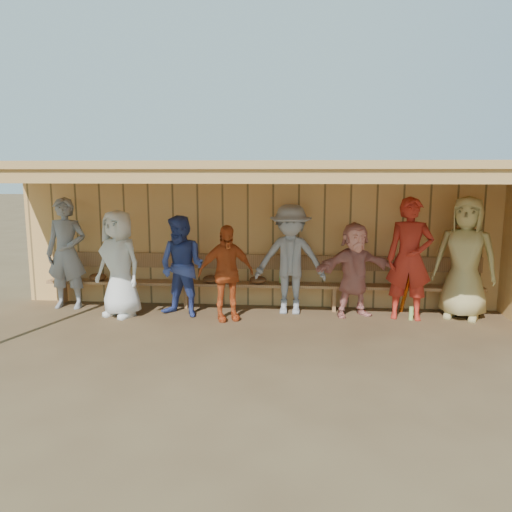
{
  "coord_description": "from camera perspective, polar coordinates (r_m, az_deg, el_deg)",
  "views": [
    {
      "loc": [
        0.67,
        -7.42,
        2.37
      ],
      "look_at": [
        0.0,
        0.35,
        1.05
      ],
      "focal_mm": 35.0,
      "sensor_mm": 36.0,
      "label": 1
    }
  ],
  "objects": [
    {
      "name": "player_f",
      "position": [
        8.36,
        11.18,
        -1.54
      ],
      "size": [
        1.52,
        0.92,
        1.56
      ],
      "primitive_type": "imported",
      "rotation": [
        0.0,
        0.0,
        0.34
      ],
      "color": "#DB887B",
      "rests_on": "ground"
    },
    {
      "name": "player_h",
      "position": [
        8.71,
        22.76,
        -0.22
      ],
      "size": [
        1.15,
        0.98,
        2.0
      ],
      "primitive_type": "imported",
      "rotation": [
        0.0,
        0.0,
        -0.42
      ],
      "color": "tan",
      "rests_on": "ground"
    },
    {
      "name": "player_b",
      "position": [
        8.48,
        -15.38,
        -0.86
      ],
      "size": [
        1.01,
        0.86,
        1.76
      ],
      "primitive_type": "imported",
      "rotation": [
        0.0,
        0.0,
        -0.41
      ],
      "color": "white",
      "rests_on": "ground"
    },
    {
      "name": "player_e",
      "position": [
        8.36,
        3.95,
        -0.4
      ],
      "size": [
        1.21,
        0.72,
        1.84
      ],
      "primitive_type": "imported",
      "rotation": [
        0.0,
        0.0,
        -0.03
      ],
      "color": "#92949A",
      "rests_on": "ground"
    },
    {
      "name": "player_c",
      "position": [
        8.27,
        -8.46,
        -1.19
      ],
      "size": [
        0.98,
        0.87,
        1.67
      ],
      "primitive_type": "imported",
      "rotation": [
        0.0,
        0.0,
        -0.34
      ],
      "color": "#384A9B",
      "rests_on": "ground"
    },
    {
      "name": "player_g",
      "position": [
        8.38,
        17.14,
        -0.31
      ],
      "size": [
        0.79,
        0.58,
        1.98
      ],
      "primitive_type": "imported",
      "rotation": [
        0.0,
        0.0,
        -0.15
      ],
      "color": "#B0281C",
      "rests_on": "ground"
    },
    {
      "name": "dugout_equipment",
      "position": [
        8.7,
        -3.14,
        -2.89
      ],
      "size": [
        6.73,
        0.62,
        0.8
      ],
      "color": "#D36218",
      "rests_on": "ground"
    },
    {
      "name": "player_a",
      "position": [
        9.26,
        -20.83,
        0.28
      ],
      "size": [
        0.71,
        0.47,
        1.94
      ],
      "primitive_type": "imported",
      "rotation": [
        0.0,
        0.0,
        -0.0
      ],
      "color": "gray",
      "rests_on": "ground"
    },
    {
      "name": "bench",
      "position": [
        8.76,
        0.43,
        -2.54
      ],
      "size": [
        7.6,
        0.34,
        0.93
      ],
      "color": "#AB7849",
      "rests_on": "ground"
    },
    {
      "name": "ground",
      "position": [
        7.82,
        -0.22,
        -8.04
      ],
      "size": [
        90.0,
        90.0,
        0.0
      ],
      "primitive_type": "plane",
      "color": "brown",
      "rests_on": "ground"
    },
    {
      "name": "player_d",
      "position": [
        8.0,
        -3.45,
        -1.94
      ],
      "size": [
        0.98,
        0.7,
        1.54
      ],
      "primitive_type": "imported",
      "rotation": [
        0.0,
        0.0,
        0.4
      ],
      "color": "#CF5321",
      "rests_on": "ground"
    },
    {
      "name": "dugout_structure",
      "position": [
        8.14,
        2.94,
        4.83
      ],
      "size": [
        8.8,
        3.2,
        2.5
      ],
      "color": "#E5AC61",
      "rests_on": "ground"
    }
  ]
}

